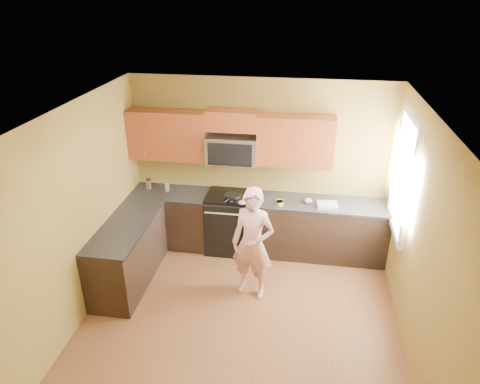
% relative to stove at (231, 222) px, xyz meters
% --- Properties ---
extents(floor, '(4.00, 4.00, 0.00)m').
position_rel_stove_xyz_m(floor, '(0.40, -1.68, -0.47)').
color(floor, brown).
rests_on(floor, ground).
extents(ceiling, '(4.00, 4.00, 0.00)m').
position_rel_stove_xyz_m(ceiling, '(0.40, -1.68, 2.23)').
color(ceiling, white).
rests_on(ceiling, ground).
extents(wall_back, '(4.00, 0.00, 4.00)m').
position_rel_stove_xyz_m(wall_back, '(0.40, 0.32, 0.88)').
color(wall_back, olive).
rests_on(wall_back, ground).
extents(wall_front, '(4.00, 0.00, 4.00)m').
position_rel_stove_xyz_m(wall_front, '(0.40, -3.67, 0.88)').
color(wall_front, olive).
rests_on(wall_front, ground).
extents(wall_left, '(0.00, 4.00, 4.00)m').
position_rel_stove_xyz_m(wall_left, '(-1.60, -1.68, 0.88)').
color(wall_left, olive).
rests_on(wall_left, ground).
extents(wall_right, '(0.00, 4.00, 4.00)m').
position_rel_stove_xyz_m(wall_right, '(2.40, -1.68, 0.88)').
color(wall_right, olive).
rests_on(wall_right, ground).
extents(cabinet_back_run, '(4.00, 0.60, 0.88)m').
position_rel_stove_xyz_m(cabinet_back_run, '(0.40, 0.02, -0.03)').
color(cabinet_back_run, black).
rests_on(cabinet_back_run, floor).
extents(cabinet_left_run, '(0.60, 1.60, 0.88)m').
position_rel_stove_xyz_m(cabinet_left_run, '(-1.30, -1.08, -0.03)').
color(cabinet_left_run, black).
rests_on(cabinet_left_run, floor).
extents(countertop_back, '(4.00, 0.62, 0.04)m').
position_rel_stove_xyz_m(countertop_back, '(0.40, 0.01, 0.43)').
color(countertop_back, black).
rests_on(countertop_back, cabinet_back_run).
extents(countertop_left, '(0.62, 1.60, 0.04)m').
position_rel_stove_xyz_m(countertop_left, '(-1.29, -1.08, 0.43)').
color(countertop_left, black).
rests_on(countertop_left, cabinet_left_run).
extents(stove, '(0.76, 0.65, 0.95)m').
position_rel_stove_xyz_m(stove, '(0.00, 0.00, 0.00)').
color(stove, black).
rests_on(stove, floor).
extents(microwave, '(0.76, 0.40, 0.42)m').
position_rel_stove_xyz_m(microwave, '(0.00, 0.12, 0.97)').
color(microwave, silver).
rests_on(microwave, wall_back).
extents(upper_cab_left, '(1.22, 0.33, 0.75)m').
position_rel_stove_xyz_m(upper_cab_left, '(-0.99, 0.16, 0.97)').
color(upper_cab_left, brown).
rests_on(upper_cab_left, wall_back).
extents(upper_cab_right, '(1.12, 0.33, 0.75)m').
position_rel_stove_xyz_m(upper_cab_right, '(0.94, 0.16, 0.97)').
color(upper_cab_right, brown).
rests_on(upper_cab_right, wall_back).
extents(upper_cab_over_mw, '(0.76, 0.33, 0.30)m').
position_rel_stove_xyz_m(upper_cab_over_mw, '(0.00, 0.16, 1.62)').
color(upper_cab_over_mw, brown).
rests_on(upper_cab_over_mw, wall_back).
extents(window, '(0.06, 1.06, 1.66)m').
position_rel_stove_xyz_m(window, '(2.38, -0.48, 1.17)').
color(window, white).
rests_on(window, wall_right).
extents(woman, '(0.65, 0.50, 1.59)m').
position_rel_stove_xyz_m(woman, '(0.48, -1.08, 0.32)').
color(woman, pink).
rests_on(woman, floor).
extents(frying_pan, '(0.35, 0.48, 0.06)m').
position_rel_stove_xyz_m(frying_pan, '(0.03, -0.08, 0.47)').
color(frying_pan, black).
rests_on(frying_pan, stove).
extents(butter_tub, '(0.12, 0.12, 0.08)m').
position_rel_stove_xyz_m(butter_tub, '(0.77, -0.15, 0.45)').
color(butter_tub, yellow).
rests_on(butter_tub, countertop_back).
extents(toast_slice, '(0.12, 0.12, 0.01)m').
position_rel_stove_xyz_m(toast_slice, '(0.76, -0.03, 0.45)').
color(toast_slice, '#B27F47').
rests_on(toast_slice, countertop_back).
extents(napkin_a, '(0.14, 0.14, 0.06)m').
position_rel_stove_xyz_m(napkin_a, '(0.21, -0.22, 0.48)').
color(napkin_a, silver).
rests_on(napkin_a, countertop_back).
extents(napkin_b, '(0.14, 0.15, 0.07)m').
position_rel_stove_xyz_m(napkin_b, '(1.18, -0.00, 0.48)').
color(napkin_b, silver).
rests_on(napkin_b, countertop_back).
extents(dish_towel, '(0.32, 0.26, 0.05)m').
position_rel_stove_xyz_m(dish_towel, '(1.47, -0.10, 0.47)').
color(dish_towel, white).
rests_on(dish_towel, countertop_back).
extents(travel_mug, '(0.09, 0.09, 0.17)m').
position_rel_stove_xyz_m(travel_mug, '(-1.36, 0.09, 0.45)').
color(travel_mug, silver).
rests_on(travel_mug, countertop_back).
extents(glass_a, '(0.09, 0.09, 0.12)m').
position_rel_stove_xyz_m(glass_a, '(-1.03, 0.04, 0.51)').
color(glass_a, silver).
rests_on(glass_a, countertop_back).
extents(glass_b, '(0.07, 0.07, 0.12)m').
position_rel_stove_xyz_m(glass_b, '(-1.05, 0.11, 0.51)').
color(glass_b, silver).
rests_on(glass_b, countertop_back).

